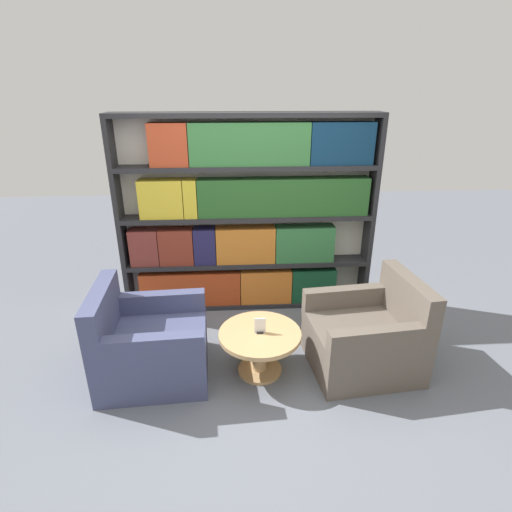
{
  "coord_description": "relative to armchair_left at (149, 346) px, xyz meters",
  "views": [
    {
      "loc": [
        -0.17,
        -2.8,
        2.43
      ],
      "look_at": [
        0.05,
        0.76,
        0.93
      ],
      "focal_mm": 28.0,
      "sensor_mm": 36.0,
      "label": 1
    }
  ],
  "objects": [
    {
      "name": "coffee_table",
      "position": [
        0.99,
        -0.03,
        0.0
      ],
      "size": [
        0.74,
        0.74,
        0.42
      ],
      "color": "tan",
      "rests_on": "ground_plane"
    },
    {
      "name": "ground_plane",
      "position": [
        0.94,
        -0.24,
        -0.3
      ],
      "size": [
        14.0,
        14.0,
        0.0
      ],
      "primitive_type": "plane",
      "color": "slate"
    },
    {
      "name": "armchair_right",
      "position": [
        1.99,
        0.01,
        0.0
      ],
      "size": [
        1.02,
        0.94,
        0.88
      ],
      "rotation": [
        0.0,
        0.0,
        -1.47
      ],
      "color": "brown",
      "rests_on": "ground_plane"
    },
    {
      "name": "table_sign",
      "position": [
        0.99,
        -0.03,
        0.18
      ],
      "size": [
        0.1,
        0.06,
        0.14
      ],
      "color": "black",
      "rests_on": "coffee_table"
    },
    {
      "name": "armchair_left",
      "position": [
        0.0,
        0.0,
        0.0
      ],
      "size": [
        0.98,
        0.9,
        0.88
      ],
      "rotation": [
        0.0,
        0.0,
        1.63
      ],
      "color": "#42476B",
      "rests_on": "ground_plane"
    },
    {
      "name": "bookshelf",
      "position": [
        0.94,
        1.25,
        0.79
      ],
      "size": [
        2.83,
        0.3,
        2.21
      ],
      "color": "silver",
      "rests_on": "ground_plane"
    }
  ]
}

